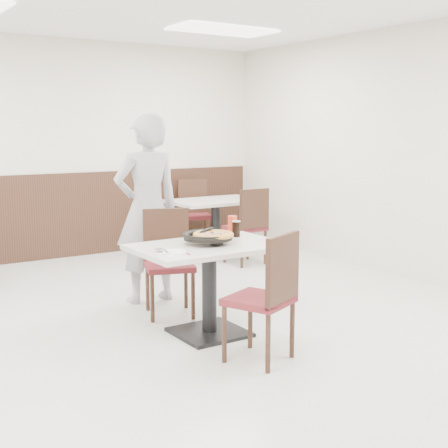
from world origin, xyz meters
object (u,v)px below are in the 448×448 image
chair_far (169,264)px  pizza_pan (208,239)px  bg_table_right (216,228)px  main_table (209,290)px  chair_near (259,297)px  bg_chair_right_near (245,226)px  side_plate (175,252)px  diner_person (147,209)px  pizza (213,237)px  cola_glass (236,229)px  red_cup (232,225)px  bg_chair_right_far (195,214)px

chair_far → pizza_pan: chair_far is taller
pizza_pan → bg_table_right: size_ratio=0.33×
main_table → chair_near: bearing=-90.2°
bg_chair_right_near → main_table: bearing=-133.0°
chair_far → pizza_pan: (0.03, -0.61, 0.32)m
chair_far → side_plate: (-0.39, -0.82, 0.28)m
main_table → diner_person: 1.30m
pizza → cola_glass: cola_glass is taller
pizza → bg_chair_right_near: bearing=49.5°
main_table → chair_far: (-0.02, 0.65, 0.10)m
chair_far → red_cup: bearing=164.4°
chair_far → cola_glass: bearing=150.7°
side_plate → diner_person: 1.43m
side_plate → bg_table_right: size_ratio=0.15×
chair_far → pizza_pan: size_ratio=2.40×
main_table → bg_chair_right_near: (1.79, 2.05, 0.10)m
bg_chair_right_far → main_table: bearing=79.7°
pizza_pan → cola_glass: cola_glass is taller
chair_near → pizza: 0.75m
red_cup → bg_chair_right_far: size_ratio=0.17×
chair_near → diner_person: (0.04, 1.87, 0.43)m
side_plate → bg_table_right: 3.55m
chair_far → red_cup: chair_far is taller
bg_table_right → bg_chair_right_near: (0.06, -0.59, 0.10)m
pizza_pan → bg_chair_right_far: bearing=61.1°
chair_near → bg_chair_right_far: (1.80, 3.95, 0.00)m
bg_table_right → pizza: bearing=-122.8°
pizza → bg_chair_right_far: size_ratio=0.30×
bg_table_right → cola_glass: bearing=-118.8°
cola_glass → bg_chair_right_near: bearing=53.1°
red_cup → diner_person: 0.95m
bg_table_right → bg_chair_right_far: (0.07, 0.64, 0.10)m
diner_person → side_plate: bearing=73.8°
pizza → diner_person: size_ratio=0.16×
bg_chair_right_far → chair_far: bearing=73.8°
chair_near → bg_table_right: chair_near is taller
cola_glass → pizza: bearing=-151.4°
chair_far → bg_chair_right_far: same height
chair_near → diner_person: diner_person is taller
pizza → bg_table_right: 3.17m
red_cup → bg_chair_right_near: 2.22m
bg_chair_right_far → pizza_pan: bearing=79.6°
cola_glass → bg_chair_right_near: 2.36m
pizza → main_table: bearing=164.3°
main_table → chair_near: (-0.00, -0.68, 0.10)m
chair_near → chair_far: (-0.02, 1.33, 0.00)m
bg_chair_right_near → pizza: bearing=-132.3°
cola_glass → bg_table_right: size_ratio=0.11×
main_table → red_cup: bearing=36.3°
red_cup → chair_far: bearing=144.8°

